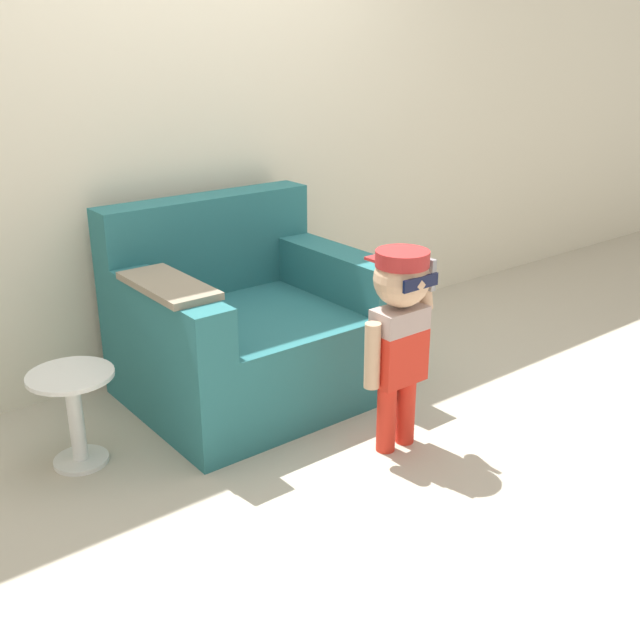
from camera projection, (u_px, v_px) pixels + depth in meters
The scene contains 5 objects.
ground_plane at pixel (275, 399), 3.64m from camera, with size 10.00×10.00×0.00m, color #BCB29E.
wall_back at pixel (188, 112), 3.68m from camera, with size 10.00×0.05×2.60m.
armchair at pixel (246, 330), 3.60m from camera, with size 1.13×0.96×0.92m.
person_child at pixel (400, 320), 3.02m from camera, with size 0.36×0.27×0.87m.
side_table at pixel (75, 409), 3.01m from camera, with size 0.34×0.34×0.41m.
Camera 1 is at (-1.85, -2.69, 1.66)m, focal length 42.00 mm.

